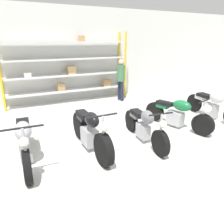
{
  "coord_description": "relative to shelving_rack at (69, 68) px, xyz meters",
  "views": [
    {
      "loc": [
        -2.2,
        -4.12,
        2.38
      ],
      "look_at": [
        0.0,
        0.4,
        0.7
      ],
      "focal_mm": 35.0,
      "sensor_mm": 36.0,
      "label": 1
    }
  ],
  "objects": [
    {
      "name": "person_browsing",
      "position": [
        1.89,
        -0.73,
        -0.36
      ],
      "size": [
        0.36,
        0.36,
        1.64
      ],
      "rotation": [
        0.0,
        0.0,
        3.28
      ],
      "color": "#1E2338",
      "rests_on": "ground_plane"
    },
    {
      "name": "motorcycle_white",
      "position": [
        3.42,
        -3.93,
        -0.85
      ],
      "size": [
        0.6,
        2.16,
        1.03
      ],
      "rotation": [
        0.0,
        0.0,
        -1.63
      ],
      "color": "black",
      "rests_on": "ground_plane"
    },
    {
      "name": "shelving_rack",
      "position": [
        0.0,
        0.0,
        0.0
      ],
      "size": [
        4.8,
        0.63,
        2.68
      ],
      "color": "gold",
      "rests_on": "ground_plane"
    },
    {
      "name": "back_wall",
      "position": [
        -0.02,
        0.36,
        0.47
      ],
      "size": [
        30.0,
        0.08,
        3.6
      ],
      "color": "silver",
      "rests_on": "ground_plane"
    },
    {
      "name": "ground_plane",
      "position": [
        -0.02,
        -4.25,
        -1.33
      ],
      "size": [
        30.0,
        30.0,
        0.0
      ],
      "primitive_type": "plane",
      "color": "silver"
    },
    {
      "name": "motorcycle_black",
      "position": [
        -0.72,
        -4.18,
        -0.89
      ],
      "size": [
        0.63,
        2.09,
        1.04
      ],
      "rotation": [
        0.0,
        0.0,
        -1.56
      ],
      "color": "black",
      "rests_on": "ground_plane"
    },
    {
      "name": "motorcycle_grey",
      "position": [
        0.59,
        -4.36,
        -0.91
      ],
      "size": [
        0.56,
        2.02,
        0.95
      ],
      "rotation": [
        0.0,
        0.0,
        -1.67
      ],
      "color": "black",
      "rests_on": "ground_plane"
    },
    {
      "name": "motorcycle_silver",
      "position": [
        -2.07,
        -4.07,
        -0.88
      ],
      "size": [
        0.69,
        2.09,
        1.02
      ],
      "rotation": [
        0.0,
        0.0,
        -1.63
      ],
      "color": "black",
      "rests_on": "ground_plane"
    },
    {
      "name": "motorcycle_green",
      "position": [
        1.95,
        -4.01,
        -0.92
      ],
      "size": [
        0.85,
        2.04,
        0.93
      ],
      "rotation": [
        0.0,
        0.0,
        -1.28
      ],
      "color": "black",
      "rests_on": "ground_plane"
    }
  ]
}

